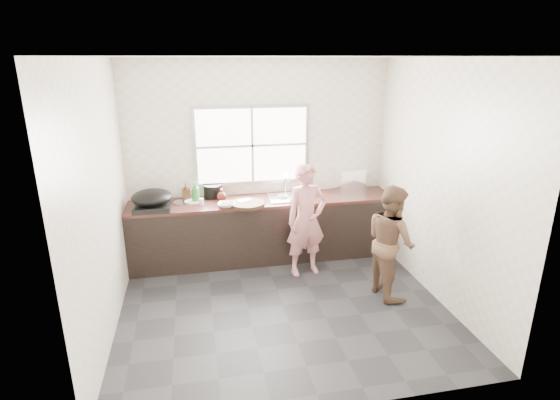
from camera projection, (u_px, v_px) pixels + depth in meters
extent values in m
cube|color=#252527|center=(283.00, 305.00, 4.99)|extent=(3.60, 3.20, 0.01)
cube|color=silver|center=(283.00, 56.00, 4.15)|extent=(3.60, 3.20, 0.01)
cube|color=beige|center=(259.00, 159.00, 6.06)|extent=(3.60, 0.01, 2.70)
cube|color=beige|center=(101.00, 203.00, 4.23)|extent=(0.01, 3.20, 2.70)
cube|color=silver|center=(440.00, 183.00, 4.91)|extent=(0.01, 3.20, 2.70)
cube|color=beige|center=(330.00, 258.00, 3.07)|extent=(3.60, 0.01, 2.70)
cube|color=black|center=(264.00, 230.00, 6.06)|extent=(3.60, 0.62, 0.82)
cube|color=#3A1D17|center=(263.00, 201.00, 5.93)|extent=(3.60, 0.64, 0.04)
cube|color=silver|center=(289.00, 198.00, 5.99)|extent=(0.55, 0.45, 0.02)
cylinder|color=silver|center=(286.00, 183.00, 6.13)|extent=(0.02, 0.02, 0.30)
cube|color=#9EA0A5|center=(252.00, 145.00, 5.97)|extent=(1.60, 0.05, 1.10)
cube|color=white|center=(252.00, 146.00, 5.94)|extent=(1.50, 0.01, 1.00)
imported|color=#D68086|center=(306.00, 224.00, 5.55)|extent=(0.54, 0.40, 1.36)
imported|color=brown|center=(391.00, 241.00, 5.05)|extent=(0.58, 0.70, 1.34)
cylinder|color=#322313|center=(247.00, 204.00, 5.67)|extent=(0.48, 0.48, 0.05)
cube|color=silver|center=(244.00, 200.00, 5.76)|extent=(0.22, 0.17, 0.01)
imported|color=silver|center=(227.00, 205.00, 5.62)|extent=(0.26, 0.26, 0.06)
imported|color=white|center=(297.00, 200.00, 5.79)|extent=(0.21, 0.21, 0.05)
imported|color=silver|center=(283.00, 196.00, 5.97)|extent=(0.22, 0.22, 0.06)
cylinder|color=black|center=(213.00, 191.00, 5.98)|extent=(0.29, 0.29, 0.18)
cylinder|color=white|center=(192.00, 202.00, 5.81)|extent=(0.21, 0.21, 0.02)
imported|color=#287A2A|center=(196.00, 192.00, 5.78)|extent=(0.11, 0.11, 0.28)
imported|color=#492712|center=(186.00, 192.00, 5.89)|extent=(0.10, 0.11, 0.20)
imported|color=#4B1A12|center=(222.00, 195.00, 5.84)|extent=(0.13, 0.13, 0.16)
cylinder|color=silver|center=(201.00, 202.00, 5.69)|extent=(0.08, 0.08, 0.09)
cube|color=black|center=(153.00, 206.00, 5.55)|extent=(0.47, 0.47, 0.07)
ellipsoid|color=black|center=(152.00, 197.00, 5.50)|extent=(0.55, 0.55, 0.19)
cube|color=white|center=(348.00, 179.00, 6.33)|extent=(0.47, 0.37, 0.31)
cylinder|color=#A3A5A9|center=(183.00, 202.00, 5.78)|extent=(0.31, 0.31, 0.01)
cylinder|color=silver|center=(192.00, 199.00, 5.92)|extent=(0.24, 0.24, 0.01)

